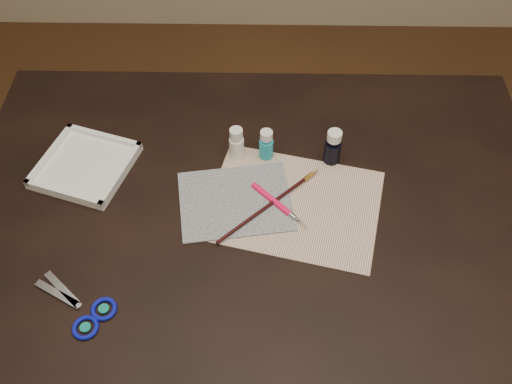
{
  "coord_description": "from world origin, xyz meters",
  "views": [
    {
      "loc": [
        0.01,
        -0.76,
        1.74
      ],
      "look_at": [
        0.0,
        0.0,
        0.8
      ],
      "focal_mm": 40.0,
      "sensor_mm": 36.0,
      "label": 1
    }
  ],
  "objects_px": {
    "paint_bottle_white": "(237,143)",
    "scissors": "(70,304)",
    "canvas": "(235,201)",
    "paper": "(294,204)",
    "palette_tray": "(85,165)",
    "paint_bottle_cyan": "(266,144)",
    "paint_bottle_navy": "(333,147)"
  },
  "relations": [
    {
      "from": "paint_bottle_cyan",
      "to": "scissors",
      "type": "height_order",
      "value": "paint_bottle_cyan"
    },
    {
      "from": "paint_bottle_white",
      "to": "paint_bottle_cyan",
      "type": "xyz_separation_m",
      "value": [
        0.07,
        -0.0,
        -0.0
      ]
    },
    {
      "from": "paint_bottle_white",
      "to": "scissors",
      "type": "xyz_separation_m",
      "value": [
        -0.31,
        -0.4,
        -0.04
      ]
    },
    {
      "from": "paint_bottle_cyan",
      "to": "scissors",
      "type": "xyz_separation_m",
      "value": [
        -0.37,
        -0.39,
        -0.03
      ]
    },
    {
      "from": "palette_tray",
      "to": "paint_bottle_navy",
      "type": "bearing_deg",
      "value": 3.51
    },
    {
      "from": "paint_bottle_navy",
      "to": "palette_tray",
      "type": "xyz_separation_m",
      "value": [
        -0.57,
        -0.03,
        -0.03
      ]
    },
    {
      "from": "paper",
      "to": "paint_bottle_cyan",
      "type": "bearing_deg",
      "value": 113.33
    },
    {
      "from": "canvas",
      "to": "palette_tray",
      "type": "relative_size",
      "value": 1.24
    },
    {
      "from": "canvas",
      "to": "paint_bottle_cyan",
      "type": "distance_m",
      "value": 0.16
    },
    {
      "from": "paint_bottle_white",
      "to": "paper",
      "type": "bearing_deg",
      "value": -48.09
    },
    {
      "from": "paper",
      "to": "palette_tray",
      "type": "xyz_separation_m",
      "value": [
        -0.48,
        0.1,
        0.01
      ]
    },
    {
      "from": "scissors",
      "to": "palette_tray",
      "type": "height_order",
      "value": "palette_tray"
    },
    {
      "from": "paper",
      "to": "paint_bottle_navy",
      "type": "xyz_separation_m",
      "value": [
        0.09,
        0.13,
        0.05
      ]
    },
    {
      "from": "paper",
      "to": "paint_bottle_white",
      "type": "distance_m",
      "value": 0.2
    },
    {
      "from": "canvas",
      "to": "paint_bottle_white",
      "type": "relative_size",
      "value": 2.92
    },
    {
      "from": "paper",
      "to": "palette_tray",
      "type": "bearing_deg",
      "value": 168.43
    },
    {
      "from": "paper",
      "to": "paint_bottle_cyan",
      "type": "height_order",
      "value": "paint_bottle_cyan"
    },
    {
      "from": "paint_bottle_cyan",
      "to": "palette_tray",
      "type": "height_order",
      "value": "paint_bottle_cyan"
    },
    {
      "from": "canvas",
      "to": "paint_bottle_navy",
      "type": "height_order",
      "value": "paint_bottle_navy"
    },
    {
      "from": "canvas",
      "to": "scissors",
      "type": "relative_size",
      "value": 1.25
    },
    {
      "from": "paint_bottle_cyan",
      "to": "paint_bottle_navy",
      "type": "relative_size",
      "value": 0.87
    },
    {
      "from": "scissors",
      "to": "palette_tray",
      "type": "distance_m",
      "value": 0.35
    },
    {
      "from": "paper",
      "to": "paint_bottle_navy",
      "type": "bearing_deg",
      "value": 55.77
    },
    {
      "from": "paper",
      "to": "paint_bottle_navy",
      "type": "relative_size",
      "value": 4.01
    },
    {
      "from": "paper",
      "to": "canvas",
      "type": "bearing_deg",
      "value": 177.5
    },
    {
      "from": "canvas",
      "to": "paint_bottle_cyan",
      "type": "height_order",
      "value": "paint_bottle_cyan"
    },
    {
      "from": "canvas",
      "to": "scissors",
      "type": "height_order",
      "value": "scissors"
    },
    {
      "from": "canvas",
      "to": "palette_tray",
      "type": "height_order",
      "value": "palette_tray"
    },
    {
      "from": "scissors",
      "to": "palette_tray",
      "type": "bearing_deg",
      "value": -55.19
    },
    {
      "from": "palette_tray",
      "to": "paint_bottle_white",
      "type": "bearing_deg",
      "value": 7.78
    },
    {
      "from": "paint_bottle_white",
      "to": "paint_bottle_cyan",
      "type": "height_order",
      "value": "paint_bottle_white"
    },
    {
      "from": "paint_bottle_cyan",
      "to": "palette_tray",
      "type": "distance_m",
      "value": 0.42
    }
  ]
}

